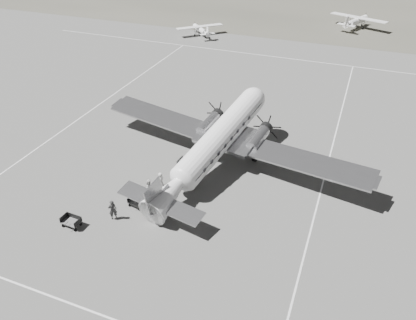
# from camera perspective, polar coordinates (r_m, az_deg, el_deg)

# --- Properties ---
(ground) EXTENTS (260.00, 260.00, 0.00)m
(ground) POSITION_cam_1_polar(r_m,az_deg,el_deg) (37.94, -3.61, -4.51)
(ground) COLOR #60605E
(ground) RESTS_ON ground
(taxi_line_near) EXTENTS (60.00, 0.15, 0.01)m
(taxi_line_near) POSITION_cam_1_polar(r_m,az_deg,el_deg) (29.66, -15.57, -19.99)
(taxi_line_near) COLOR white
(taxi_line_near) RESTS_ON ground
(taxi_line_right) EXTENTS (0.15, 80.00, 0.01)m
(taxi_line_right) POSITION_cam_1_polar(r_m,az_deg,el_deg) (35.61, 14.47, -8.69)
(taxi_line_right) COLOR white
(taxi_line_right) RESTS_ON ground
(taxi_line_left) EXTENTS (0.15, 60.00, 0.01)m
(taxi_line_left) POSITION_cam_1_polar(r_m,az_deg,el_deg) (53.62, -16.90, 6.15)
(taxi_line_left) COLOR white
(taxi_line_left) RESTS_ON ground
(taxi_line_horizon) EXTENTS (90.00, 0.15, 0.01)m
(taxi_line_horizon) POSITION_cam_1_polar(r_m,az_deg,el_deg) (72.09, 10.04, 14.04)
(taxi_line_horizon) COLOR white
(taxi_line_horizon) RESTS_ON ground
(dc3_airliner) EXTENTS (33.46, 26.15, 5.73)m
(dc3_airliner) POSITION_cam_1_polar(r_m,az_deg,el_deg) (39.51, 1.06, 2.29)
(dc3_airliner) COLOR #AAAAAC
(dc3_airliner) RESTS_ON ground
(light_plane_left) EXTENTS (12.14, 12.09, 1.96)m
(light_plane_left) POSITION_cam_1_polar(r_m,az_deg,el_deg) (82.94, -1.05, 17.76)
(light_plane_left) COLOR white
(light_plane_left) RESTS_ON ground
(light_plane_right) EXTENTS (14.76, 13.50, 2.49)m
(light_plane_right) POSITION_cam_1_polar(r_m,az_deg,el_deg) (92.94, 20.16, 17.74)
(light_plane_right) COLOR white
(light_plane_right) RESTS_ON ground
(baggage_cart_near) EXTENTS (1.61, 1.26, 0.82)m
(baggage_cart_near) POSITION_cam_1_polar(r_m,az_deg,el_deg) (36.56, -10.03, -5.91)
(baggage_cart_near) COLOR #5E5E5E
(baggage_cart_near) RESTS_ON ground
(baggage_cart_far) EXTENTS (1.69, 1.23, 0.92)m
(baggage_cart_far) POSITION_cam_1_polar(r_m,az_deg,el_deg) (35.87, -18.68, -8.23)
(baggage_cart_far) COLOR #5E5E5E
(baggage_cart_far) RESTS_ON ground
(ground_crew) EXTENTS (0.83, 0.82, 1.93)m
(ground_crew) POSITION_cam_1_polar(r_m,az_deg,el_deg) (35.32, -13.26, -6.82)
(ground_crew) COLOR #2B2B2B
(ground_crew) RESTS_ON ground
(ramp_agent) EXTENTS (0.88, 0.99, 1.71)m
(ramp_agent) POSITION_cam_1_polar(r_m,az_deg,el_deg) (37.37, -8.20, -3.85)
(ramp_agent) COLOR silver
(ramp_agent) RESTS_ON ground
(passenger) EXTENTS (0.72, 0.86, 1.50)m
(passenger) POSITION_cam_1_polar(r_m,az_deg,el_deg) (38.41, -6.67, -2.76)
(passenger) COLOR silver
(passenger) RESTS_ON ground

